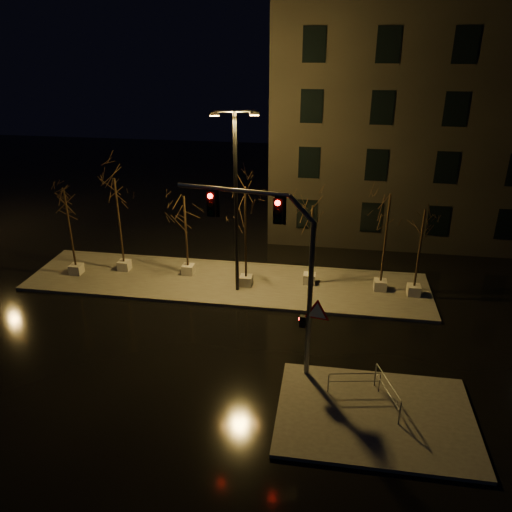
# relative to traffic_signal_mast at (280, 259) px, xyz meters

# --- Properties ---
(ground) EXTENTS (90.00, 90.00, 0.00)m
(ground) POSITION_rel_traffic_signal_mast_xyz_m (-3.71, 1.31, -5.01)
(ground) COLOR black
(ground) RESTS_ON ground
(median) EXTENTS (22.00, 5.00, 0.15)m
(median) POSITION_rel_traffic_signal_mast_xyz_m (-3.71, 7.31, -4.93)
(median) COLOR #484741
(median) RESTS_ON ground
(sidewalk_corner) EXTENTS (7.00, 5.00, 0.15)m
(sidewalk_corner) POSITION_rel_traffic_signal_mast_xyz_m (3.79, -2.19, -4.93)
(sidewalk_corner) COLOR #484741
(sidewalk_corner) RESTS_ON ground
(building) EXTENTS (25.00, 12.00, 15.00)m
(building) POSITION_rel_traffic_signal_mast_xyz_m (10.29, 19.31, 2.49)
(building) COLOR black
(building) RESTS_ON ground
(tree_0) EXTENTS (1.80, 1.80, 5.02)m
(tree_0) POSITION_rel_traffic_signal_mast_xyz_m (-12.31, 6.91, -1.05)
(tree_0) COLOR #A8A49D
(tree_0) RESTS_ON median
(tree_1) EXTENTS (1.80, 1.80, 5.57)m
(tree_1) POSITION_rel_traffic_signal_mast_xyz_m (-9.81, 7.80, -0.63)
(tree_1) COLOR #A8A49D
(tree_1) RESTS_ON median
(tree_2) EXTENTS (1.80, 1.80, 4.70)m
(tree_2) POSITION_rel_traffic_signal_mast_xyz_m (-6.02, 7.86, -1.29)
(tree_2) COLOR #A8A49D
(tree_2) RESTS_ON median
(tree_3) EXTENTS (1.80, 1.80, 5.65)m
(tree_3) POSITION_rel_traffic_signal_mast_xyz_m (-2.53, 6.97, -0.57)
(tree_3) COLOR #A8A49D
(tree_3) RESTS_ON median
(tree_4) EXTENTS (1.80, 1.80, 4.55)m
(tree_4) POSITION_rel_traffic_signal_mast_xyz_m (0.83, 7.76, -1.40)
(tree_4) COLOR #A8A49D
(tree_4) RESTS_ON median
(tree_5) EXTENTS (1.80, 1.80, 5.45)m
(tree_5) POSITION_rel_traffic_signal_mast_xyz_m (4.60, 7.58, -0.72)
(tree_5) COLOR #A8A49D
(tree_5) RESTS_ON median
(tree_6) EXTENTS (1.80, 1.80, 4.82)m
(tree_6) POSITION_rel_traffic_signal_mast_xyz_m (6.29, 7.25, -1.20)
(tree_6) COLOR #A8A49D
(tree_6) RESTS_ON median
(traffic_signal_mast) EXTENTS (5.98, 1.14, 7.40)m
(traffic_signal_mast) POSITION_rel_traffic_signal_mast_xyz_m (0.00, 0.00, 0.00)
(traffic_signal_mast) COLOR slate
(traffic_signal_mast) RESTS_ON sidewalk_corner
(streetlight_main) EXTENTS (2.30, 0.82, 9.28)m
(streetlight_main) POSITION_rel_traffic_signal_mast_xyz_m (-2.90, 6.40, 0.50)
(streetlight_main) COLOR black
(streetlight_main) RESTS_ON median
(guard_rail_a) EXTENTS (1.96, 0.38, 0.86)m
(guard_rail_a) POSITION_rel_traffic_signal_mast_xyz_m (3.03, -1.09, -4.30)
(guard_rail_a) COLOR slate
(guard_rail_a) RESTS_ON sidewalk_corner
(guard_rail_b) EXTENTS (0.76, 2.09, 1.04)m
(guard_rail_b) POSITION_rel_traffic_signal_mast_xyz_m (4.20, -1.60, -4.18)
(guard_rail_b) COLOR slate
(guard_rail_b) RESTS_ON sidewalk_corner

